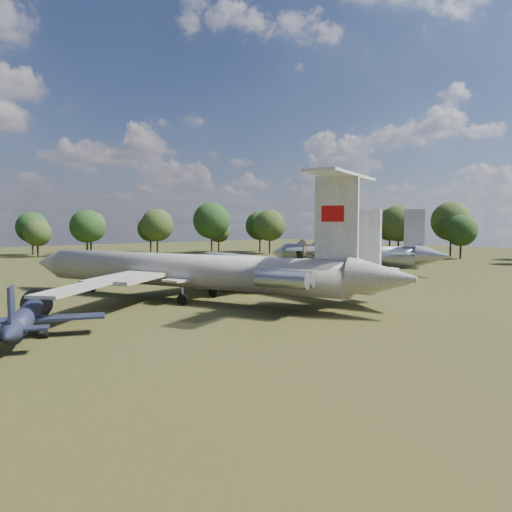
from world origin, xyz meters
TOP-DOWN VIEW (x-y plane):
  - ground at (0.00, 0.00)m, footprint 300.00×300.00m
  - il62_airliner at (1.55, 2.20)m, footprint 62.66×69.11m
  - tu104_jet at (15.33, 1.59)m, footprint 34.14×45.42m
  - an12_transport at (42.56, 13.15)m, footprint 43.47×46.13m
  - small_prop_west at (-18.38, -7.32)m, footprint 17.52×20.09m
  - person_on_il62 at (7.94, -11.87)m, footprint 0.63×0.46m

SIDE VIEW (x-z plane):
  - ground at x=0.00m, z-range 0.00..0.00m
  - small_prop_west at x=-18.38m, z-range 0.00..2.46m
  - tu104_jet at x=15.33m, z-range 0.00..4.53m
  - an12_transport at x=42.56m, z-range 0.00..4.99m
  - il62_airliner at x=1.55m, z-range 0.00..5.52m
  - person_on_il62 at x=7.94m, z-range 5.52..7.11m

